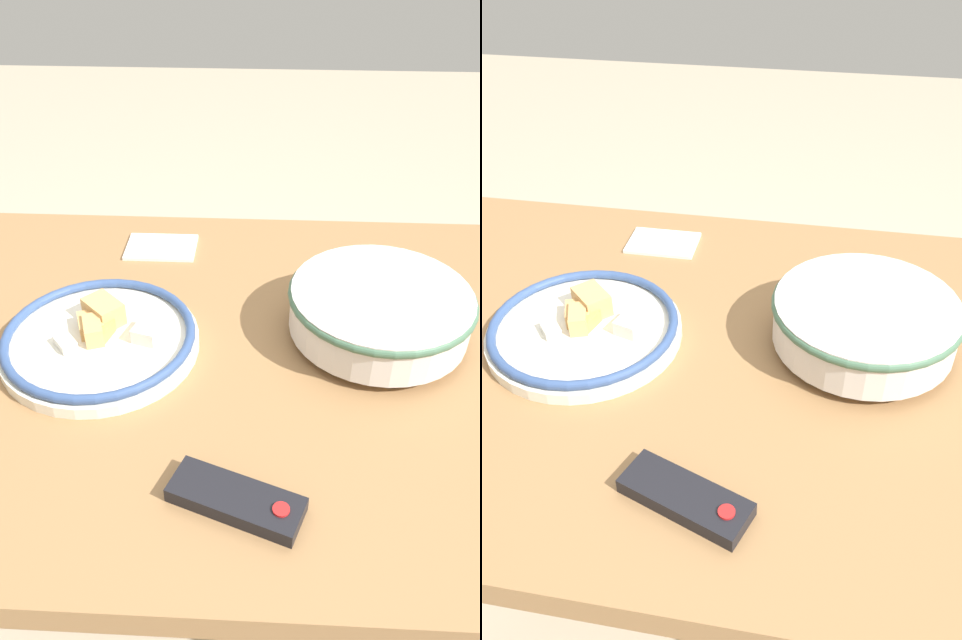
{
  "view_description": "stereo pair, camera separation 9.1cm",
  "coord_description": "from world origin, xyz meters",
  "views": [
    {
      "loc": [
        -0.07,
        0.7,
        1.31
      ],
      "look_at": [
        -0.03,
        -0.02,
        0.75
      ],
      "focal_mm": 35.0,
      "sensor_mm": 36.0,
      "label": 1
    },
    {
      "loc": [
        -0.16,
        0.69,
        1.31
      ],
      "look_at": [
        -0.03,
        -0.02,
        0.75
      ],
      "focal_mm": 35.0,
      "sensor_mm": 36.0,
      "label": 2
    }
  ],
  "objects": [
    {
      "name": "ground_plane",
      "position": [
        0.0,
        0.0,
        0.0
      ],
      "size": [
        8.0,
        8.0,
        0.0
      ],
      "primitive_type": "plane",
      "color": "#B7A88E"
    },
    {
      "name": "dining_table",
      "position": [
        0.0,
        0.0,
        0.62
      ],
      "size": [
        1.13,
        0.8,
        0.71
      ],
      "color": "olive",
      "rests_on": "ground_plane"
    },
    {
      "name": "noodle_bowl",
      "position": [
        -0.24,
        -0.05,
        0.76
      ],
      "size": [
        0.27,
        0.27,
        0.08
      ],
      "color": "silver",
      "rests_on": "dining_table"
    },
    {
      "name": "food_plate",
      "position": [
        0.17,
        0.0,
        0.73
      ],
      "size": [
        0.29,
        0.29,
        0.05
      ],
      "color": "silver",
      "rests_on": "dining_table"
    },
    {
      "name": "tv_remote",
      "position": [
        -0.04,
        0.27,
        0.72
      ],
      "size": [
        0.16,
        0.1,
        0.02
      ],
      "rotation": [
        0.0,
        0.0,
        1.21
      ],
      "color": "black",
      "rests_on": "dining_table"
    },
    {
      "name": "folded_napkin",
      "position": [
        0.12,
        -0.28,
        0.72
      ],
      "size": [
        0.13,
        0.09,
        0.01
      ],
      "color": "white",
      "rests_on": "dining_table"
    }
  ]
}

